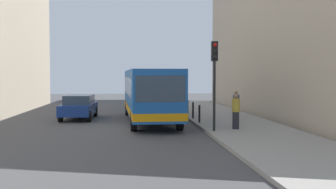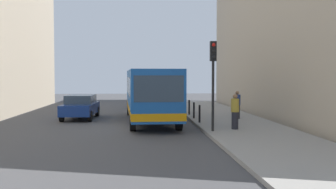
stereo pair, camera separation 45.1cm
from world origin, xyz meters
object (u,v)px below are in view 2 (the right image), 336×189
Objects in this scene: car_behind_bus at (146,98)px; pedestrian_mid_sidewalk at (237,105)px; pedestrian_near_signal at (235,112)px; car_beside_bus at (81,106)px; traffic_light at (213,69)px; bollard_far at (189,107)px; bus at (150,92)px; bollard_mid at (194,110)px; bollard_near at (200,114)px; bollard_farthest at (185,105)px.

pedestrian_mid_sidewalk is (5.15, -10.42, 0.18)m from car_behind_bus.
car_beside_bus is at bearing -173.49° from pedestrian_near_signal.
traffic_light reaches higher than bollard_far.
car_beside_bus is (-4.27, 1.77, -0.94)m from bus.
bus reaches higher than pedestrian_near_signal.
car_beside_bus is 1.09× the size of traffic_light.
pedestrian_mid_sidewalk is at bearing 174.75° from bus.
pedestrian_mid_sidewalk is at bearing -46.69° from bollard_far.
car_behind_bus is 2.69× the size of pedestrian_near_signal.
car_behind_bus is at bearing -114.44° from car_beside_bus.
bollard_mid is 5.19m from pedestrian_near_signal.
bollard_near is 0.57× the size of pedestrian_near_signal.
bollard_far is 1.00× the size of bollard_farthest.
bus reaches higher than bollard_mid.
pedestrian_mid_sidewalk is (2.41, 5.16, -2.04)m from traffic_light.
car_behind_bus is at bearing 150.14° from pedestrian_near_signal.
traffic_light is at bearing 103.66° from car_behind_bus.
bus is 11.70× the size of bollard_near.
car_beside_bus is 9.61m from pedestrian_mid_sidewalk.
bus is 6.78× the size of pedestrian_mid_sidewalk.
bollard_mid is at bearing -90.00° from bollard_far.
car_beside_bus is 4.71× the size of bollard_near.
car_behind_bus is 12.50m from bollard_near.
bollard_near and bollard_mid have the same top height.
car_beside_bus is at bearing 51.13° from pedestrian_mid_sidewalk.
traffic_light reaches higher than bollard_mid.
traffic_light reaches higher than bollard_near.
car_beside_bus is 4.71× the size of bollard_farthest.
pedestrian_mid_sidewalk reaches higher than car_beside_bus.
bollard_mid is 0.58× the size of pedestrian_mid_sidewalk.
bollard_mid is at bearing 149.71° from pedestrian_near_signal.
pedestrian_near_signal reaches higher than pedestrian_mid_sidewalk.
car_beside_bus reaches higher than bollard_near.
bus reaches higher than pedestrian_mid_sidewalk.
pedestrian_near_signal reaches higher than bollard_mid.
pedestrian_mid_sidewalk is at bearing 119.98° from car_behind_bus.
pedestrian_near_signal is at bearing -82.37° from bollard_farthest.
bollard_mid and bollard_farthest have the same top height.
pedestrian_mid_sidewalk reaches higher than bollard_mid.
pedestrian_near_signal reaches higher than car_beside_bus.
car_beside_bus is at bearing 134.18° from traffic_light.
pedestrian_mid_sidewalk is at bearing 64.99° from traffic_light.
bollard_far and bollard_farthest have the same top height.
bus is 4.71m from car_beside_bus.
car_behind_bus is at bearing 115.54° from bollard_farthest.
car_beside_bus is 7.07m from bollard_mid.
bus is 5.44m from bollard_farthest.
pedestrian_mid_sidewalk is at bearing -9.83° from bollard_mid.
bollard_mid is 1.00× the size of bollard_farthest.
car_beside_bus is at bearing -174.71° from bollard_far.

